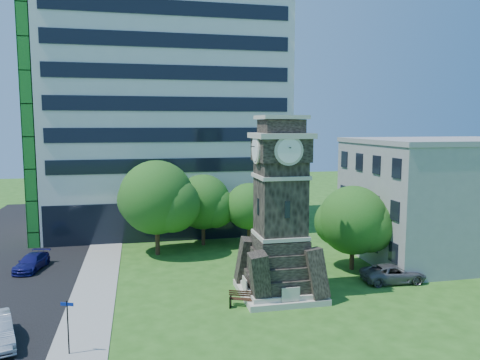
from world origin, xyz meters
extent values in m
plane|color=#255618|center=(0.00, 0.00, 0.00)|extent=(160.00, 160.00, 0.00)
cube|color=gray|center=(-9.50, 5.00, 0.03)|extent=(3.00, 70.00, 0.06)
cube|color=#B8B2A0|center=(3.00, 2.00, 0.20)|extent=(5.40, 5.40, 0.40)
cube|color=#B8B2A0|center=(3.00, 2.00, 0.55)|extent=(4.80, 4.80, 0.30)
cube|color=black|center=(3.00, 2.00, 7.20)|extent=(3.00, 3.00, 6.40)
cube|color=#B8B2A0|center=(3.00, 2.00, 4.20)|extent=(3.25, 3.25, 0.25)
cube|color=#B8B2A0|center=(3.00, 2.00, 8.20)|extent=(3.25, 3.25, 0.25)
cube|color=black|center=(3.00, 0.48, 6.20)|extent=(0.35, 0.08, 1.10)
cube|color=black|center=(3.00, 2.00, 10.00)|extent=(3.30, 3.30, 1.60)
cube|color=#B8B2A0|center=(3.00, 2.00, 10.90)|extent=(3.70, 3.70, 0.35)
cylinder|color=white|center=(3.00, 0.23, 10.00)|extent=(1.56, 0.06, 1.56)
cylinder|color=white|center=(1.23, 2.00, 10.00)|extent=(0.06, 1.56, 1.56)
cube|color=black|center=(3.00, 2.00, 11.50)|extent=(2.60, 2.60, 0.90)
cube|color=#B8B2A0|center=(3.00, 2.00, 12.10)|extent=(3.00, 3.00, 0.25)
cube|color=white|center=(-3.00, 26.00, 14.00)|extent=(25.00, 15.00, 28.00)
cube|color=black|center=(-3.00, 18.80, 2.00)|extent=(24.50, 0.80, 4.00)
cube|color=gray|center=(20.00, 8.00, 5.00)|extent=(15.00, 12.00, 10.00)
cube|color=gray|center=(20.00, 8.00, 10.20)|extent=(15.20, 12.20, 0.40)
imported|color=navy|center=(-14.84, 11.54, 0.62)|extent=(2.56, 4.51, 1.23)
imported|color=#535459|center=(12.00, 2.63, 0.66)|extent=(4.86, 2.45, 1.32)
cube|color=black|center=(-0.73, 0.47, 0.37)|extent=(0.06, 0.48, 0.74)
cube|color=black|center=(1.06, 0.47, 0.37)|extent=(0.06, 0.48, 0.74)
cube|color=#321F11|center=(0.17, 0.47, 0.48)|extent=(1.90, 0.51, 0.04)
cube|color=#321F11|center=(0.17, 0.70, 0.77)|extent=(1.90, 0.04, 0.42)
cylinder|color=black|center=(-9.94, -3.83, 1.42)|extent=(0.07, 0.07, 2.85)
cube|color=#0D1493|center=(-9.94, -3.83, 2.67)|extent=(0.68, 0.05, 0.17)
cylinder|color=#332114|center=(-4.75, 13.86, 1.51)|extent=(0.41, 0.41, 3.02)
sphere|color=#285118|center=(-4.75, 13.86, 5.20)|extent=(6.59, 6.59, 6.59)
sphere|color=#285118|center=(-3.44, 13.20, 4.62)|extent=(4.94, 4.94, 4.94)
sphere|color=#285118|center=(-5.91, 14.68, 4.87)|extent=(4.61, 4.61, 4.61)
cylinder|color=#332114|center=(-0.28, 16.30, 1.23)|extent=(0.35, 0.35, 2.46)
sphere|color=#2C671E|center=(-0.28, 16.30, 4.24)|extent=(5.28, 5.28, 5.28)
sphere|color=#2C671E|center=(0.78, 15.77, 3.76)|extent=(3.96, 3.96, 3.96)
sphere|color=#2C671E|center=(-1.20, 16.96, 3.97)|extent=(3.70, 3.70, 3.70)
cylinder|color=#332114|center=(3.92, 14.89, 1.13)|extent=(0.34, 0.34, 2.26)
sphere|color=#2A691F|center=(3.92, 14.89, 3.90)|extent=(4.43, 4.43, 4.43)
sphere|color=#2A691F|center=(4.81, 14.45, 3.46)|extent=(3.32, 3.32, 3.32)
sphere|color=#2A691F|center=(3.15, 15.44, 3.65)|extent=(3.10, 3.10, 3.10)
cylinder|color=#332114|center=(10.36, 6.13, 1.18)|extent=(0.36, 0.36, 2.35)
sphere|color=#24571A|center=(10.36, 6.13, 4.05)|extent=(5.49, 5.49, 5.49)
sphere|color=#24571A|center=(11.46, 5.58, 3.59)|extent=(4.12, 4.12, 4.12)
sphere|color=#24571A|center=(9.40, 6.82, 3.79)|extent=(3.85, 3.85, 3.85)
camera|label=1|loc=(-6.26, -27.69, 11.67)|focal=35.00mm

